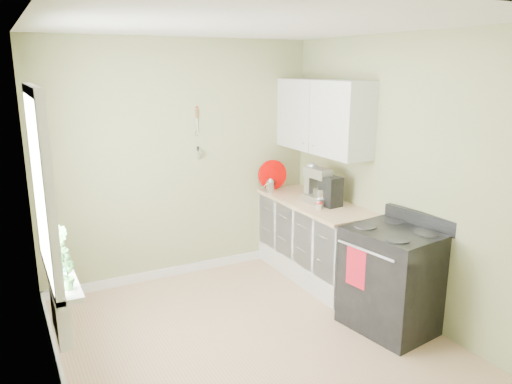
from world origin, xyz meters
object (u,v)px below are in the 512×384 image
stove (393,279)px  kettle (270,185)px  coffee_maker (331,192)px  stand_mixer (317,186)px

stove → kettle: stove is taller
coffee_maker → stove: bearing=-92.7°
stand_mixer → kettle: bearing=108.9°
stand_mixer → kettle: stand_mixer is taller
stove → coffee_maker: coffee_maker is taller
stove → stand_mixer: 1.39m
coffee_maker → stand_mixer: bearing=105.8°
kettle → coffee_maker: coffee_maker is taller
kettle → stove: bearing=-83.2°
stove → coffee_maker: (0.05, 1.07, 0.58)m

